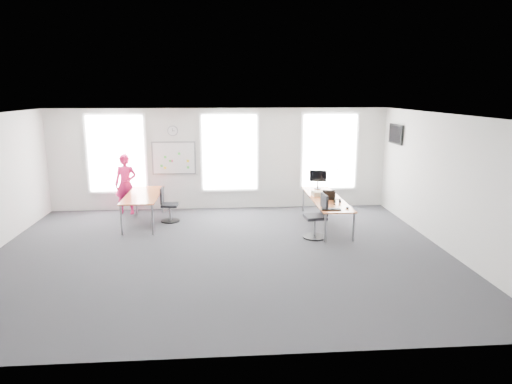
{
  "coord_description": "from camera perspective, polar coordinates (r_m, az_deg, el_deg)",
  "views": [
    {
      "loc": [
        0.04,
        -9.5,
        3.48
      ],
      "look_at": [
        0.87,
        1.2,
        1.1
      ],
      "focal_mm": 32.0,
      "sensor_mm": 36.0,
      "label": 1
    }
  ],
  "objects": [
    {
      "name": "floor",
      "position": [
        10.12,
        -4.43,
        -7.65
      ],
      "size": [
        10.0,
        10.0,
        0.0
      ],
      "primitive_type": "plane",
      "color": "#27282C",
      "rests_on": "ground"
    },
    {
      "name": "window_right",
      "position": [
        13.97,
        9.14,
        5.03
      ],
      "size": [
        1.6,
        0.06,
        2.2
      ],
      "primitive_type": "cube",
      "color": "white",
      "rests_on": "wall_back"
    },
    {
      "name": "ceiling",
      "position": [
        9.51,
        -4.73,
        9.57
      ],
      "size": [
        10.0,
        10.0,
        0.0
      ],
      "primitive_type": "plane",
      "rotation": [
        3.14,
        0.0,
        0.0
      ],
      "color": "white",
      "rests_on": "ground"
    },
    {
      "name": "wall_front",
      "position": [
        5.85,
        -4.61,
        -7.34
      ],
      "size": [
        10.0,
        0.0,
        10.0
      ],
      "primitive_type": "plane",
      "rotation": [
        -1.57,
        0.0,
        0.0
      ],
      "color": "silver",
      "rests_on": "ground"
    },
    {
      "name": "desk_right",
      "position": [
        12.15,
        8.75,
        -0.96
      ],
      "size": [
        0.8,
        2.99,
        0.73
      ],
      "color": "orange",
      "rests_on": "ground"
    },
    {
      "name": "whiteboard",
      "position": [
        13.68,
        -10.24,
        4.19
      ],
      "size": [
        1.2,
        0.03,
        0.9
      ],
      "primitive_type": "cube",
      "color": "white",
      "rests_on": "wall_back"
    },
    {
      "name": "laptop_sleeve",
      "position": [
        11.91,
        9.1,
        -0.42
      ],
      "size": [
        0.32,
        0.23,
        0.25
      ],
      "rotation": [
        0.0,
        0.0,
        -0.22
      ],
      "color": "black",
      "rests_on": "desk_right"
    },
    {
      "name": "wall_right",
      "position": [
        10.9,
        22.74,
        1.05
      ],
      "size": [
        0.0,
        10.0,
        10.0
      ],
      "primitive_type": "plane",
      "rotation": [
        1.57,
        0.0,
        -1.57
      ],
      "color": "silver",
      "rests_on": "ground"
    },
    {
      "name": "wall_clock",
      "position": [
        13.59,
        -10.37,
        7.53
      ],
      "size": [
        0.3,
        0.04,
        0.3
      ],
      "primitive_type": "cylinder",
      "rotation": [
        1.57,
        0.0,
        0.0
      ],
      "color": "gray",
      "rests_on": "wall_back"
    },
    {
      "name": "lens_cap",
      "position": [
        11.48,
        9.78,
        -1.54
      ],
      "size": [
        0.07,
        0.07,
        0.01
      ],
      "primitive_type": "cylinder",
      "rotation": [
        0.0,
        0.0,
        0.13
      ],
      "color": "black",
      "rests_on": "desk_right"
    },
    {
      "name": "person",
      "position": [
        13.6,
        -15.97,
        0.93
      ],
      "size": [
        0.67,
        0.47,
        1.73
      ],
      "primitive_type": "imported",
      "rotation": [
        0.0,
        0.0,
        -0.1
      ],
      "color": "#D21553",
      "rests_on": "ground"
    },
    {
      "name": "keyboard",
      "position": [
        10.95,
        9.37,
        -2.17
      ],
      "size": [
        0.47,
        0.22,
        0.02
      ],
      "primitive_type": "cube",
      "rotation": [
        0.0,
        0.0,
        -0.12
      ],
      "color": "black",
      "rests_on": "desk_right"
    },
    {
      "name": "paper_stack",
      "position": [
        12.37,
        7.87,
        -0.18
      ],
      "size": [
        0.38,
        0.3,
        0.12
      ],
      "primitive_type": "cube",
      "rotation": [
        0.0,
        0.0,
        0.11
      ],
      "color": "beige",
      "rests_on": "desk_right"
    },
    {
      "name": "monitor",
      "position": [
        13.19,
        7.76,
        1.78
      ],
      "size": [
        0.48,
        0.2,
        0.54
      ],
      "rotation": [
        0.0,
        0.0,
        -0.22
      ],
      "color": "black",
      "rests_on": "desk_right"
    },
    {
      "name": "headphones",
      "position": [
        11.66,
        10.1,
        -1.11
      ],
      "size": [
        0.17,
        0.09,
        0.1
      ],
      "rotation": [
        0.0,
        0.0,
        -0.19
      ],
      "color": "black",
      "rests_on": "desk_right"
    },
    {
      "name": "chair_right",
      "position": [
        11.11,
        7.7,
        -3.33
      ],
      "size": [
        0.57,
        0.57,
        1.07
      ],
      "rotation": [
        0.0,
        0.0,
        -1.49
      ],
      "color": "black",
      "rests_on": "ground"
    },
    {
      "name": "desk_left",
      "position": [
        12.49,
        -13.93,
        -0.58
      ],
      "size": [
        0.87,
        2.19,
        0.8
      ],
      "color": "orange",
      "rests_on": "ground"
    },
    {
      "name": "chair_left",
      "position": [
        12.61,
        -10.98,
        -1.8
      ],
      "size": [
        0.51,
        0.51,
        0.95
      ],
      "rotation": [
        0.0,
        0.0,
        1.53
      ],
      "color": "black",
      "rests_on": "ground"
    },
    {
      "name": "window_left",
      "position": [
        13.92,
        -17.05,
        4.61
      ],
      "size": [
        1.6,
        0.06,
        2.2
      ],
      "primitive_type": "cube",
      "color": "white",
      "rests_on": "wall_back"
    },
    {
      "name": "mouse",
      "position": [
        11.13,
        11.36,
        -1.94
      ],
      "size": [
        0.11,
        0.14,
        0.05
      ],
      "primitive_type": "ellipsoid",
      "rotation": [
        0.0,
        0.0,
        0.3
      ],
      "color": "black",
      "rests_on": "desk_right"
    },
    {
      "name": "tv",
      "position": [
        13.48,
        17.08,
        6.94
      ],
      "size": [
        0.06,
        0.9,
        0.55
      ],
      "primitive_type": "cube",
      "color": "black",
      "rests_on": "wall_right"
    },
    {
      "name": "wall_back",
      "position": [
        13.64,
        -4.56,
        4.12
      ],
      "size": [
        10.0,
        0.0,
        10.0
      ],
      "primitive_type": "plane",
      "rotation": [
        1.57,
        0.0,
        0.0
      ],
      "color": "silver",
      "rests_on": "ground"
    },
    {
      "name": "window_mid",
      "position": [
        13.59,
        -3.3,
        4.96
      ],
      "size": [
        1.6,
        0.06,
        2.2
      ],
      "primitive_type": "cube",
      "color": "white",
      "rests_on": "wall_back"
    }
  ]
}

